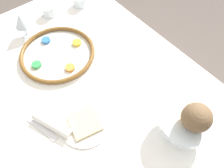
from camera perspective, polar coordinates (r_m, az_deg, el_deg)
name	(u,v)px	position (r m, az deg, el deg)	size (l,w,h in m)	color
ground_plane	(101,144)	(1.63, -2.80, -15.34)	(8.00, 8.00, 0.00)	#564C47
dining_table	(99,123)	(1.28, -3.48, -10.15)	(1.46, 0.92, 0.74)	white
seder_plate	(58,54)	(1.08, -14.04, 7.69)	(0.36, 0.36, 0.03)	silver
wine_glass	(21,21)	(1.19, -22.64, 14.91)	(0.08, 0.08, 0.13)	silver
fruit_stand	(185,122)	(0.83, 18.51, -9.49)	(0.19, 0.19, 0.10)	silver
orange_fruit	(193,117)	(0.78, 20.34, -8.05)	(0.08, 0.08, 0.08)	orange
coconut	(197,117)	(0.77, 21.25, -8.14)	(0.10, 0.10, 0.10)	brown
bread_plate	(85,123)	(0.87, -7.06, -10.20)	(0.20, 0.20, 0.02)	silver
napkin_roll	(52,124)	(0.88, -15.34, -10.14)	(0.17, 0.10, 0.04)	white
cup_near	(49,11)	(1.31, -16.16, 17.93)	(0.07, 0.07, 0.06)	silver
cup_far	(80,1)	(1.35, -8.45, 20.60)	(0.07, 0.07, 0.06)	silver
fork_left	(99,29)	(1.20, -3.40, 14.25)	(0.07, 0.17, 0.01)	silver
fork_right	(102,32)	(1.18, -2.51, 13.49)	(0.07, 0.17, 0.01)	silver
spoon	(42,129)	(0.91, -17.83, -11.08)	(0.15, 0.06, 0.01)	silver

